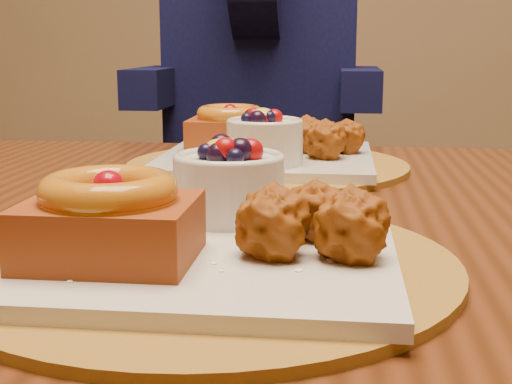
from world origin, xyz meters
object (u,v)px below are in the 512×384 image
place_setting_near (203,232)px  chair_far (256,241)px  diner (262,27)px  dining_table (246,274)px  place_setting_far (264,149)px

place_setting_near → chair_far: (-0.10, 1.16, -0.34)m
diner → place_setting_near: bearing=-64.1°
place_setting_near → chair_far: 1.21m
dining_table → chair_far: 0.98m
place_setting_far → diner: (-0.09, 0.79, 0.18)m
dining_table → chair_far: size_ratio=2.00×
chair_far → place_setting_far: bearing=-102.2°
dining_table → diner: (-0.09, 1.00, 0.28)m
place_setting_far → diner: size_ratio=0.42×
dining_table → place_setting_near: place_setting_near is taller
dining_table → place_setting_far: bearing=90.9°
dining_table → diner: 1.05m
dining_table → diner: bearing=95.3°
place_setting_near → place_setting_far: 0.43m
diner → chair_far: bearing=-77.1°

